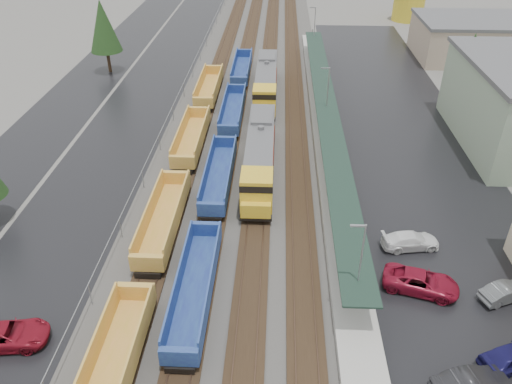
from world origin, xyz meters
TOP-DOWN VIEW (x-y plane):
  - ballast_strip at (0.00, 60.00)m, footprint 20.00×160.00m
  - trackbed at (-0.00, 60.00)m, footprint 14.60×160.00m
  - west_parking_lot at (-15.00, 60.00)m, footprint 10.00×160.00m
  - west_road at (-25.00, 60.00)m, footprint 9.00×160.00m
  - east_commuter_lot at (19.00, 50.00)m, footprint 16.00×100.00m
  - station_platform at (9.50, 50.01)m, footprint 3.00×80.00m
  - chainlink_fence at (-9.50, 58.44)m, footprint 0.08×160.04m
  - tree_west_far at (-23.00, 70.00)m, footprint 4.84×4.84m
  - tree_east at (28.00, 58.00)m, footprint 4.40×4.40m
  - locomotive_lead at (2.00, 38.93)m, footprint 2.91×19.21m
  - locomotive_trail at (2.00, 59.93)m, footprint 2.91×19.21m
  - well_string_yellow at (-6.00, 21.46)m, footprint 2.70×91.90m
  - well_string_blue at (-2.00, 29.06)m, footprint 2.53×93.97m
  - storage_tank at (30.60, 104.90)m, footprint 6.40×6.40m
  - parked_car_west_c at (-14.01, 16.26)m, footprint 3.26×5.81m
  - parked_car_east_b at (14.83, 22.76)m, footprint 4.07×6.13m
  - parked_car_east_c at (15.14, 27.84)m, footprint 2.67×5.09m
  - parked_car_east_e at (20.91, 22.07)m, footprint 2.94×4.38m

SIDE VIEW (x-z plane):
  - west_parking_lot at x=-15.00m, z-range 0.00..0.02m
  - west_road at x=-25.00m, z-range 0.00..0.02m
  - east_commuter_lot at x=19.00m, z-range 0.00..0.02m
  - ballast_strip at x=0.00m, z-range 0.00..0.08m
  - trackbed at x=0.00m, z-range 0.05..0.27m
  - parked_car_east_e at x=20.91m, z-range 0.00..1.36m
  - parked_car_east_c at x=15.14m, z-range 0.00..1.41m
  - station_platform at x=9.50m, z-range -3.27..4.73m
  - parked_car_west_c at x=-14.01m, z-range 0.00..1.54m
  - parked_car_east_b at x=14.83m, z-range 0.00..1.56m
  - well_string_blue at x=-2.00m, z-range 0.01..2.26m
  - well_string_yellow at x=-6.00m, z-range -0.02..2.38m
  - chainlink_fence at x=-9.50m, z-range 0.60..2.62m
  - locomotive_lead at x=2.00m, z-range 0.15..4.50m
  - locomotive_trail at x=2.00m, z-range 0.15..4.50m
  - storage_tank at x=30.60m, z-range 0.00..6.40m
  - tree_east at x=28.00m, z-range 1.47..11.47m
  - tree_west_far at x=-23.00m, z-range 1.62..12.62m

